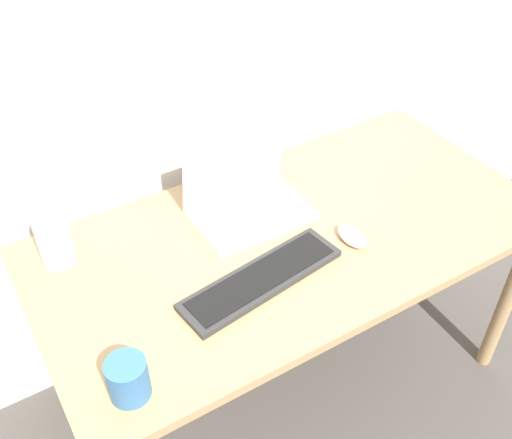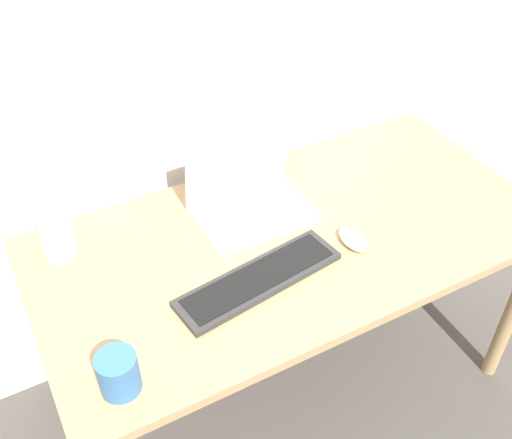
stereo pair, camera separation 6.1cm
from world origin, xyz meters
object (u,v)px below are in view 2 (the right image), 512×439
at_px(laptop, 248,196).
at_px(mug, 118,373).
at_px(vase, 53,222).
at_px(mouse, 353,239).
at_px(keyboard, 259,279).

relative_size(laptop, mug, 3.25).
distance_m(vase, mug, 0.49).
height_order(vase, mug, vase).
xyz_separation_m(laptop, mouse, (0.19, -0.27, -0.04)).
xyz_separation_m(laptop, keyboard, (-0.11, -0.28, -0.04)).
relative_size(keyboard, vase, 2.01).
bearing_deg(vase, mouse, -25.41).
bearing_deg(mouse, laptop, 124.57).
distance_m(laptop, mug, 0.68).
bearing_deg(laptop, mouse, -55.43).
distance_m(mouse, mug, 0.74).
bearing_deg(mouse, vase, 154.59).
distance_m(laptop, vase, 0.55).
bearing_deg(keyboard, laptop, 67.61).
height_order(laptop, mouse, laptop).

